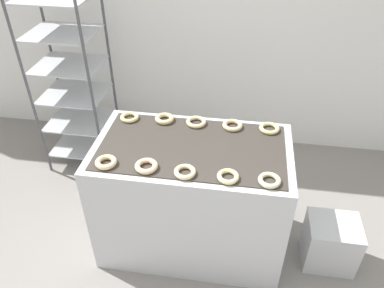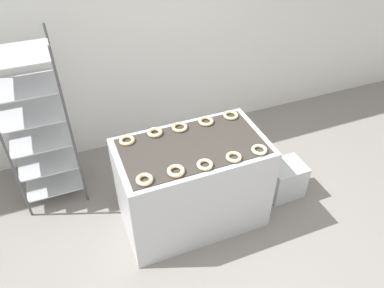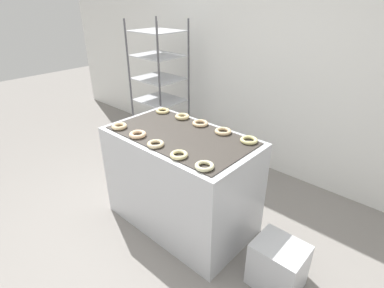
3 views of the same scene
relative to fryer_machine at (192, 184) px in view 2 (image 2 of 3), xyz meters
The scene contains 15 objects.
ground_plane 0.79m from the fryer_machine, 90.03° to the right, with size 14.00×14.00×0.00m, color gray.
wall_back 1.76m from the fryer_machine, 90.01° to the left, with size 8.00×0.05×2.80m.
fryer_machine is the anchor object (origin of this frame).
baking_rack_cart 1.57m from the fryer_machine, 144.36° to the left, with size 0.59×0.53×1.75m.
glaze_bin 1.08m from the fryer_machine, ahead, with size 0.37×0.31×0.39m.
donut_near_leftmost 0.75m from the fryer_machine, 152.11° to the right, with size 0.14×0.14×0.03m, color beige.
donut_near_left 0.60m from the fryer_machine, 132.75° to the right, with size 0.14×0.14×0.03m, color beige.
donut_near_center 0.56m from the fryer_machine, 89.25° to the right, with size 0.14×0.14×0.03m, color beige.
donut_near_right 0.62m from the fryer_machine, 47.30° to the right, with size 0.13×0.13×0.03m, color beige.
donut_near_rightmost 0.75m from the fryer_machine, 28.93° to the right, with size 0.14×0.14×0.03m, color beige.
donut_far_leftmost 0.75m from the fryer_machine, 152.29° to the left, with size 0.14×0.14×0.03m, color #EED690.
donut_far_left 0.61m from the fryer_machine, 131.20° to the left, with size 0.14×0.14×0.04m, color beige.
donut_far_center 0.56m from the fryer_machine, 92.53° to the left, with size 0.15×0.15×0.03m, color beige.
donut_far_right 0.61m from the fryer_machine, 47.48° to the left, with size 0.14×0.14×0.03m, color beige.
donut_far_rightmost 0.75m from the fryer_machine, 28.40° to the left, with size 0.14×0.14×0.03m, color beige.
Camera 2 is at (-0.93, -1.70, 2.97)m, focal length 35.00 mm.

